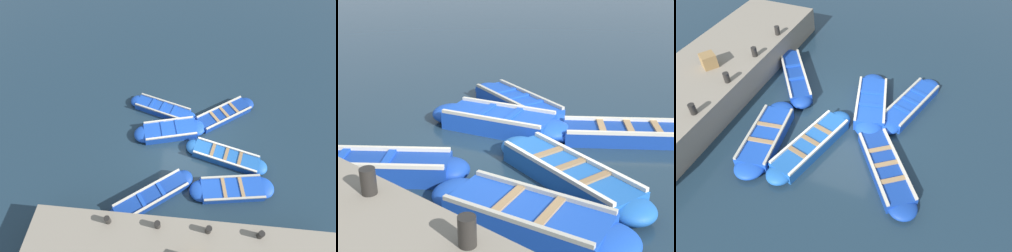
{
  "view_description": "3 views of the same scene",
  "coord_description": "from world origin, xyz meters",
  "views": [
    {
      "loc": [
        6.34,
        -0.27,
        10.21
      ],
      "look_at": [
        -0.71,
        -0.93,
        0.48
      ],
      "focal_mm": 28.0,
      "sensor_mm": 36.0,
      "label": 1
    },
    {
      "loc": [
        6.84,
        5.4,
        4.1
      ],
      "look_at": [
        -0.08,
        -0.16,
        0.44
      ],
      "focal_mm": 50.0,
      "sensor_mm": 36.0,
      "label": 2
    },
    {
      "loc": [
        -2.94,
        7.68,
        7.75
      ],
      "look_at": [
        -0.27,
        0.83,
        0.46
      ],
      "focal_mm": 35.0,
      "sensor_mm": 36.0,
      "label": 3
    }
  ],
  "objects": [
    {
      "name": "ground_plane",
      "position": [
        0.0,
        0.0,
        0.0
      ],
      "size": [
        120.0,
        120.0,
        0.0
      ],
      "primitive_type": "plane",
      "color": "#1C303F"
    },
    {
      "name": "boat_tucked",
      "position": [
        -1.95,
        -1.31,
        0.17
      ],
      "size": [
        1.77,
        3.55,
        0.39
      ],
      "color": "#1947B7",
      "rests_on": "ground"
    },
    {
      "name": "boat_outer_left",
      "position": [
        1.97,
        1.91,
        0.17
      ],
      "size": [
        1.42,
        3.53,
        0.41
      ],
      "color": "#1947B7",
      "rests_on": "ground"
    },
    {
      "name": "boat_drifting",
      "position": [
        -0.65,
        -0.83,
        0.2
      ],
      "size": [
        1.72,
        3.48,
        0.46
      ],
      "color": "#1947B7",
      "rests_on": "ground"
    },
    {
      "name": "boat_far_corner",
      "position": [
        2.58,
        -1.27,
        0.2
      ],
      "size": [
        2.81,
        3.47,
        0.46
      ],
      "color": "navy",
      "rests_on": "ground"
    },
    {
      "name": "boat_alongside",
      "position": [
        0.48,
        1.71,
        0.18
      ],
      "size": [
        1.69,
        3.67,
        0.42
      ],
      "color": "#1E59AD",
      "rests_on": "ground"
    },
    {
      "name": "boat_stern_in",
      "position": [
        -1.91,
        1.71,
        0.16
      ],
      "size": [
        2.72,
        3.37,
        0.37
      ],
      "color": "navy",
      "rests_on": "ground"
    },
    {
      "name": "quay_wall",
      "position": [
        5.18,
        0.0,
        0.53
      ],
      "size": [
        3.21,
        10.34,
        1.07
      ],
      "color": "gray",
      "rests_on": "ground"
    },
    {
      "name": "bollard_north",
      "position": [
        3.92,
        -2.54,
        1.24
      ],
      "size": [
        0.2,
        0.2,
        0.35
      ],
      "primitive_type": "cylinder",
      "color": "black",
      "rests_on": "quay_wall"
    },
    {
      "name": "bollard_mid_north",
      "position": [
        3.92,
        -0.85,
        1.24
      ],
      "size": [
        0.2,
        0.2,
        0.35
      ],
      "primitive_type": "cylinder",
      "color": "black",
      "rests_on": "quay_wall"
    },
    {
      "name": "bollard_mid_south",
      "position": [
        3.92,
        0.85,
        1.24
      ],
      "size": [
        0.2,
        0.2,
        0.35
      ],
      "primitive_type": "cylinder",
      "color": "black",
      "rests_on": "quay_wall"
    },
    {
      "name": "bollard_south",
      "position": [
        3.92,
        2.54,
        1.24
      ],
      "size": [
        0.2,
        0.2,
        0.35
      ],
      "primitive_type": "cylinder",
      "color": "black",
      "rests_on": "quay_wall"
    },
    {
      "name": "wooden_crate",
      "position": [
        5.04,
        0.31,
        1.31
      ],
      "size": [
        0.67,
        0.67,
        0.48
      ],
      "primitive_type": "cube",
      "rotation": [
        0.0,
        0.0,
        0.99
      ],
      "color": "olive",
      "rests_on": "quay_wall"
    }
  ]
}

